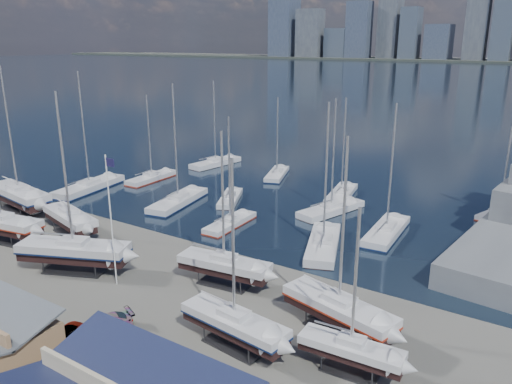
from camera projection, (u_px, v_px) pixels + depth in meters
The scene contains 25 objects.
ground at pixel (132, 276), 49.14m from camera, with size 1400.00×1400.00×0.00m, color #605E59.
sailboat_cradle_0 at pixel (19, 195), 67.50m from camera, with size 12.43×5.02×19.26m.
sailboat_cradle_1 at pixel (2, 223), 57.28m from camera, with size 10.70×4.66×16.68m.
sailboat_cradle_2 at pixel (70, 218), 59.23m from camera, with size 10.04×5.00×15.80m.
sailboat_cradle_3 at pixel (74, 251), 49.70m from camera, with size 11.47×7.30×17.87m.
sailboat_cradle_4 at pixel (224, 265), 46.89m from camera, with size 9.22×3.59×14.76m.
sailboat_cradle_5 at pixel (234, 323), 37.26m from camera, with size 9.22×3.47×14.67m.
sailboat_cradle_6 at pixel (339, 309), 39.15m from camera, with size 10.15×5.03×15.82m.
sailboat_cradle_7 at pixel (351, 349), 34.32m from camera, with size 7.37×2.43×12.17m.
sailboat_moored_0 at pixel (90, 188), 77.15m from camera, with size 5.34×13.00×18.87m.
sailboat_moored_1 at pixel (152, 179), 82.57m from camera, with size 2.99×9.91×14.73m.
sailboat_moored_2 at pixel (216, 164), 92.43m from camera, with size 4.50×11.02×16.16m.
sailboat_moored_3 at pixel (178, 203), 70.43m from camera, with size 5.39×12.19×17.62m.
sailboat_moored_4 at pixel (230, 199), 71.94m from camera, with size 5.84×8.68×12.83m.
sailboat_moored_5 at pixel (277, 175), 84.77m from camera, with size 5.61×9.74×14.05m.
sailboat_moored_6 at pixel (230, 224), 62.29m from camera, with size 2.76×8.86×13.13m.
sailboat_moored_7 at pixel (331, 211), 66.98m from camera, with size 5.85×11.01×16.01m.
sailboat_moored_8 at pixel (341, 196), 73.59m from camera, with size 4.74×10.61×15.33m.
sailboat_moored_9 at pixel (323, 246), 55.53m from camera, with size 6.91×11.65×17.00m.
sailboat_moored_10 at pixel (386, 233), 59.27m from camera, with size 3.75×11.14×16.40m.
sailboat_moored_11 at pixel (499, 214), 65.73m from camera, with size 4.98×8.72×12.57m.
car_b at pixel (7, 312), 41.29m from camera, with size 1.57×4.51×1.49m, color gray.
car_c at pixel (61, 340), 37.54m from camera, with size 2.11×4.58×1.27m, color gray.
car_d at pixel (103, 326), 39.31m from camera, with size 1.96×4.83×1.40m, color gray.
flagpole at pixel (111, 212), 45.39m from camera, with size 1.11×0.12×12.61m.
Camera 1 is at (34.53, -40.74, 22.25)m, focal length 35.00 mm.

